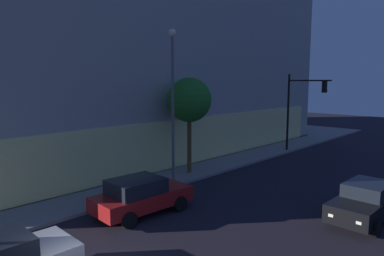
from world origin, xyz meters
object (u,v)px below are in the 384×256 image
Objects in this scene: street_lamp_sidewalk at (173,89)px; car_red at (141,195)px; car_black at (365,202)px; traffic_light_far_corner at (301,101)px; modern_building at (103,53)px; sidewalk_tree at (189,100)px.

car_red is at bearing -151.29° from street_lamp_sidewalk.
car_red reaches higher than car_black.
traffic_light_far_corner reaches higher than car_red.
car_red is (-4.29, -2.35, -4.71)m from street_lamp_sidewalk.
modern_building is 5.72× the size of sidewalk_tree.
street_lamp_sidewalk is (-13.44, 1.20, 1.23)m from traffic_light_far_corner.
traffic_light_far_corner is 1.06× the size of sidewalk_tree.
sidewalk_tree is 1.31× the size of car_red.
street_lamp_sidewalk is 1.89× the size of car_red.
street_lamp_sidewalk is at bearing 100.72° from car_black.
modern_building reaches higher than sidewalk_tree.
car_red is (-17.72, -1.15, -3.48)m from traffic_light_far_corner.
modern_building is 5.41× the size of traffic_light_far_corner.
sidewalk_tree is 8.15m from car_red.
car_black is (1.90, -10.04, -4.74)m from street_lamp_sidewalk.
traffic_light_far_corner is 13.55m from street_lamp_sidewalk.
street_lamp_sidewalk is 1.97× the size of car_black.
car_red is 1.04× the size of car_black.
traffic_light_far_corner is at bearing 37.45° from car_black.
street_lamp_sidewalk is at bearing 174.88° from traffic_light_far_corner.
street_lamp_sidewalk reaches higher than traffic_light_far_corner.
traffic_light_far_corner is 18.10m from car_red.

